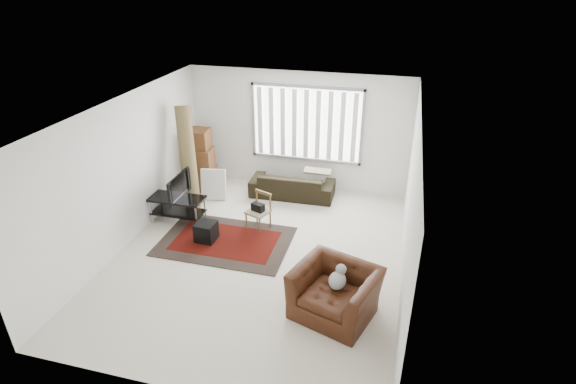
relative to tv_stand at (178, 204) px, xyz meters
name	(u,v)px	position (x,y,z in m)	size (l,w,h in m)	color
room	(267,155)	(1.98, -0.24, 1.36)	(6.00, 6.02, 2.71)	beige
persian_rug	(226,241)	(1.19, -0.47, -0.38)	(2.43, 1.62, 0.02)	black
tv_stand	(178,204)	(0.00, 0.00, 0.00)	(1.09, 0.49, 0.55)	black
tv	(175,186)	(0.00, 0.00, 0.41)	(0.89, 0.11, 0.51)	black
subwoofer	(206,231)	(0.84, -0.53, -0.19)	(0.36, 0.36, 0.36)	black
moving_boxes	(201,162)	(-0.15, 1.52, 0.28)	(0.64, 0.59, 1.44)	brown
white_flatpack	(214,184)	(0.30, 1.12, -0.05)	(0.55, 0.08, 0.70)	silver
rolled_rug	(188,158)	(-0.07, 0.77, 0.69)	(0.32, 0.32, 2.17)	brown
sofa	(292,181)	(1.96, 1.70, -0.03)	(1.87, 0.81, 0.72)	black
side_chair	(259,209)	(1.66, 0.17, 0.02)	(0.51, 0.51, 0.75)	#867757
armchair	(335,289)	(3.51, -1.88, 0.04)	(1.43, 1.34, 0.87)	#3B1A0C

